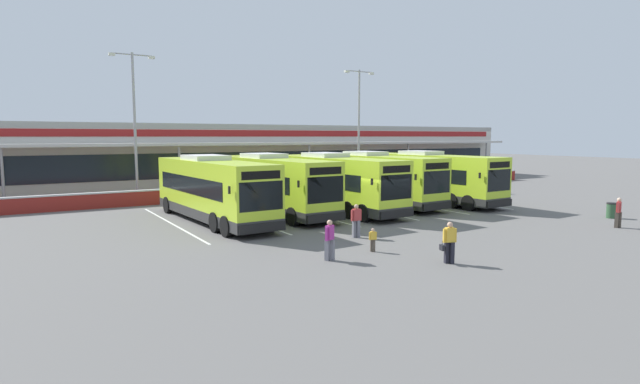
% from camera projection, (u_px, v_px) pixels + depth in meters
% --- Properties ---
extents(ground_plane, '(200.00, 200.00, 0.00)m').
position_uv_depth(ground_plane, '(386.00, 222.00, 28.44)').
color(ground_plane, '#605E5B').
extents(terminal_building, '(70.00, 13.00, 6.00)m').
position_uv_depth(terminal_building, '(219.00, 155.00, 50.93)').
color(terminal_building, beige).
rests_on(terminal_building, ground).
extents(red_barrier_wall, '(60.00, 0.40, 1.10)m').
position_uv_depth(red_barrier_wall, '(273.00, 190.00, 40.68)').
color(red_barrier_wall, maroon).
rests_on(red_barrier_wall, ground).
extents(coach_bus_leftmost, '(3.36, 12.26, 3.78)m').
position_uv_depth(coach_bus_leftmost, '(213.00, 190.00, 28.60)').
color(coach_bus_leftmost, '#B7DB2D').
rests_on(coach_bus_leftmost, ground).
extents(coach_bus_left_centre, '(3.36, 12.26, 3.78)m').
position_uv_depth(coach_bus_left_centre, '(271.00, 185.00, 31.52)').
color(coach_bus_left_centre, '#B7DB2D').
rests_on(coach_bus_left_centre, ground).
extents(coach_bus_centre, '(3.36, 12.26, 3.78)m').
position_uv_depth(coach_bus_centre, '(333.00, 183.00, 32.83)').
color(coach_bus_centre, '#B7DB2D').
rests_on(coach_bus_centre, ground).
extents(coach_bus_right_centre, '(3.36, 12.26, 3.78)m').
position_uv_depth(coach_bus_right_centre, '(374.00, 179.00, 35.88)').
color(coach_bus_right_centre, '#B7DB2D').
rests_on(coach_bus_right_centre, ground).
extents(coach_bus_rightmost, '(3.36, 12.26, 3.78)m').
position_uv_depth(coach_bus_rightmost, '(430.00, 178.00, 37.15)').
color(coach_bus_rightmost, '#B7DB2D').
rests_on(coach_bus_rightmost, ground).
extents(bay_stripe_far_west, '(0.14, 13.00, 0.01)m').
position_uv_depth(bay_stripe_far_west, '(171.00, 223.00, 28.09)').
color(bay_stripe_far_west, silver).
rests_on(bay_stripe_far_west, ground).
extents(bay_stripe_west, '(0.14, 13.00, 0.01)m').
position_uv_depth(bay_stripe_west, '(241.00, 217.00, 30.26)').
color(bay_stripe_west, silver).
rests_on(bay_stripe_west, ground).
extents(bay_stripe_mid_west, '(0.14, 13.00, 0.01)m').
position_uv_depth(bay_stripe_mid_west, '(302.00, 212.00, 32.44)').
color(bay_stripe_mid_west, silver).
rests_on(bay_stripe_mid_west, ground).
extents(bay_stripe_centre, '(0.14, 13.00, 0.01)m').
position_uv_depth(bay_stripe_centre, '(355.00, 207.00, 34.61)').
color(bay_stripe_centre, silver).
rests_on(bay_stripe_centre, ground).
extents(bay_stripe_mid_east, '(0.14, 13.00, 0.01)m').
position_uv_depth(bay_stripe_mid_east, '(401.00, 203.00, 36.79)').
color(bay_stripe_mid_east, silver).
rests_on(bay_stripe_mid_east, ground).
extents(bay_stripe_east, '(0.14, 13.00, 0.01)m').
position_uv_depth(bay_stripe_east, '(443.00, 199.00, 38.96)').
color(bay_stripe_east, silver).
rests_on(bay_stripe_east, ground).
extents(pedestrian_with_handbag, '(0.64, 0.46, 1.62)m').
position_uv_depth(pedestrian_with_handbag, '(449.00, 242.00, 19.15)').
color(pedestrian_with_handbag, black).
rests_on(pedestrian_with_handbag, ground).
extents(pedestrian_in_dark_coat, '(0.54, 0.33, 1.62)m').
position_uv_depth(pedestrian_in_dark_coat, '(356.00, 220.00, 24.07)').
color(pedestrian_in_dark_coat, slate).
rests_on(pedestrian_in_dark_coat, ground).
extents(pedestrian_child, '(0.32, 0.25, 1.00)m').
position_uv_depth(pedestrian_child, '(373.00, 239.00, 21.16)').
color(pedestrian_child, '#4C4238').
rests_on(pedestrian_child, ground).
extents(pedestrian_near_bin, '(0.52, 0.35, 1.62)m').
position_uv_depth(pedestrian_near_bin, '(330.00, 239.00, 19.61)').
color(pedestrian_near_bin, slate).
rests_on(pedestrian_near_bin, ground).
extents(pedestrian_approaching_bus, '(0.53, 0.33, 1.62)m').
position_uv_depth(pedestrian_approaching_bus, '(619.00, 212.00, 26.68)').
color(pedestrian_approaching_bus, '#4C4238').
rests_on(pedestrian_approaching_bus, ground).
extents(lamp_post_west, '(3.24, 0.28, 11.00)m').
position_uv_depth(lamp_post_west, '(135.00, 117.00, 37.26)').
color(lamp_post_west, '#9E9EA3').
rests_on(lamp_post_west, ground).
extents(lamp_post_centre, '(3.24, 0.28, 11.00)m').
position_uv_depth(lamp_post_centre, '(359.00, 121.00, 46.84)').
color(lamp_post_centre, '#9E9EA3').
rests_on(lamp_post_centre, ground).
extents(litter_bin, '(0.54, 0.54, 0.93)m').
position_uv_depth(litter_bin, '(611.00, 210.00, 29.87)').
color(litter_bin, '#2D5133').
rests_on(litter_bin, ground).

